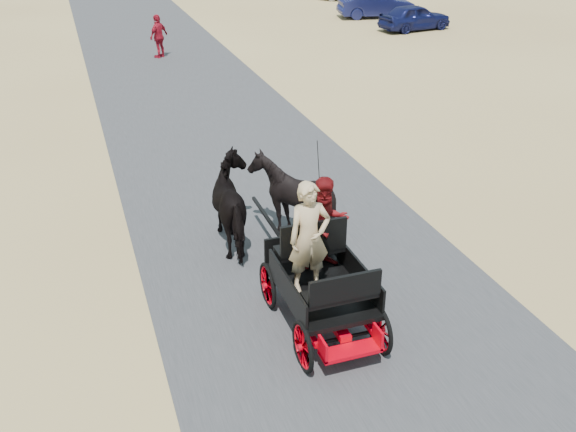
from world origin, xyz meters
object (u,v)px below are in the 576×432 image
object	(u,v)px
pedestrian	(159,36)
car_a	(415,17)
car_b	(376,5)
horse_left	(237,205)
carriage	(321,306)
horse_right	(291,197)

from	to	relation	value
pedestrian	car_a	bearing A→B (deg)	144.95
car_b	horse_left	bearing A→B (deg)	157.66
carriage	horse_left	world-z (taller)	horse_left
horse_left	car_b	bearing A→B (deg)	-122.19
pedestrian	car_a	distance (m)	12.74
horse_right	pedestrian	distance (m)	15.99
horse_right	car_a	bearing A→B (deg)	-125.52
horse_right	pedestrian	world-z (taller)	pedestrian
car_a	pedestrian	bearing A→B (deg)	89.00
horse_right	carriage	bearing A→B (deg)	79.61
carriage	car_a	xyz separation A→B (m)	(13.09, 20.56, 0.26)
horse_left	horse_right	distance (m)	1.10
horse_right	car_a	distance (m)	21.58
carriage	pedestrian	distance (m)	19.00
pedestrian	car_a	xyz separation A→B (m)	(12.64, 1.58, -0.25)
horse_left	car_b	xyz separation A→B (m)	(13.35, 21.21, -0.18)
carriage	pedestrian	size ratio (longest dim) A/B	1.39
pedestrian	car_a	size ratio (longest dim) A/B	0.48
carriage	car_a	bearing A→B (deg)	57.52
pedestrian	horse_right	bearing A→B (deg)	48.19
carriage	pedestrian	bearing A→B (deg)	88.64
horse_right	pedestrian	xyz separation A→B (m)	(-0.10, 15.99, 0.01)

